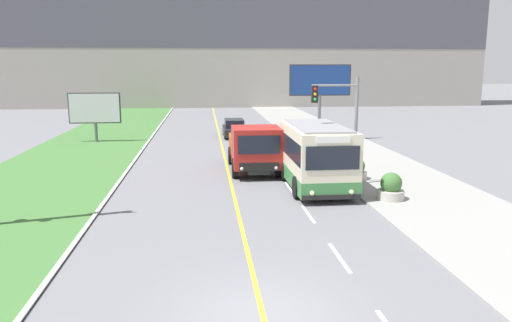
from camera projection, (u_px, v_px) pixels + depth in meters
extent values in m
plane|color=slate|center=(262.00, 312.00, 11.81)|extent=(300.00, 300.00, 0.00)
cube|color=gold|center=(262.00, 312.00, 11.81)|extent=(0.14, 140.00, 0.01)
cube|color=silver|center=(339.00, 257.00, 15.22)|extent=(0.12, 2.40, 0.01)
cube|color=silver|center=(308.00, 214.00, 19.71)|extent=(0.12, 2.40, 0.01)
cube|color=silver|center=(289.00, 187.00, 24.21)|extent=(0.12, 2.40, 0.01)
cube|color=silver|center=(275.00, 168.00, 28.70)|extent=(0.12, 2.40, 0.01)
cube|color=silver|center=(265.00, 154.00, 33.19)|extent=(0.12, 2.40, 0.01)
cube|color=silver|center=(258.00, 144.00, 37.69)|extent=(0.12, 2.40, 0.01)
cube|color=gray|center=(211.00, 24.00, 72.16)|extent=(80.00, 8.00, 23.59)
cube|color=#4C4C56|center=(211.00, 17.00, 68.12)|extent=(80.00, 0.04, 8.26)
cube|color=beige|center=(316.00, 155.00, 23.49)|extent=(2.57, 5.99, 2.71)
cube|color=#3D7F42|center=(316.00, 176.00, 23.68)|extent=(2.59, 6.01, 0.70)
cube|color=black|center=(316.00, 147.00, 23.42)|extent=(2.60, 5.51, 0.95)
cube|color=gray|center=(317.00, 126.00, 23.23)|extent=(2.19, 5.39, 0.08)
cube|color=black|center=(333.00, 158.00, 20.47)|extent=(2.27, 0.04, 0.99)
cube|color=black|center=(332.00, 197.00, 20.77)|extent=(2.52, 0.06, 0.20)
sphere|color=#F4EAB2|center=(312.00, 193.00, 20.64)|extent=(0.20, 0.20, 0.20)
sphere|color=#F4EAB2|center=(352.00, 192.00, 20.81)|extent=(0.20, 0.20, 0.20)
cube|color=white|center=(333.00, 140.00, 20.33)|extent=(1.42, 0.04, 0.28)
cylinder|color=black|center=(297.00, 187.00, 21.94)|extent=(0.28, 1.00, 1.00)
cylinder|color=black|center=(351.00, 186.00, 22.19)|extent=(0.28, 1.00, 1.00)
cylinder|color=black|center=(284.00, 171.00, 25.45)|extent=(0.28, 1.00, 1.00)
cylinder|color=black|center=(331.00, 170.00, 25.70)|extent=(0.28, 1.00, 1.00)
cube|color=black|center=(253.00, 161.00, 28.32)|extent=(1.12, 6.52, 0.20)
cube|color=#AD231E|center=(256.00, 147.00, 26.19)|extent=(2.49, 2.58, 2.07)
cube|color=black|center=(259.00, 145.00, 24.85)|extent=(2.12, 0.04, 0.93)
cube|color=black|center=(259.00, 167.00, 25.05)|extent=(1.99, 0.06, 0.44)
sphere|color=silver|center=(242.00, 169.00, 24.96)|extent=(0.18, 0.18, 0.18)
sphere|color=silver|center=(276.00, 168.00, 25.14)|extent=(0.18, 0.18, 0.18)
cube|color=#994C19|center=(250.00, 154.00, 29.68)|extent=(2.36, 3.69, 0.12)
cube|color=#994C19|center=(231.00, 146.00, 29.47)|extent=(0.12, 3.69, 1.14)
cube|color=#994C19|center=(269.00, 145.00, 29.70)|extent=(0.12, 3.69, 1.14)
cube|color=#994C19|center=(253.00, 151.00, 27.84)|extent=(2.36, 0.12, 1.14)
cube|color=#994C19|center=(248.00, 141.00, 31.32)|extent=(2.36, 0.12, 1.14)
cube|color=#994C19|center=(253.00, 138.00, 27.71)|extent=(2.36, 0.12, 0.24)
cylinder|color=black|center=(235.00, 168.00, 26.01)|extent=(0.30, 1.04, 1.04)
cylinder|color=black|center=(278.00, 167.00, 26.25)|extent=(0.30, 1.04, 1.04)
cylinder|color=black|center=(231.00, 155.00, 29.75)|extent=(0.30, 1.04, 1.04)
cylinder|color=black|center=(269.00, 155.00, 29.99)|extent=(0.30, 1.04, 1.04)
cube|color=black|center=(234.00, 131.00, 41.34)|extent=(1.80, 4.30, 0.61)
cube|color=black|center=(234.00, 123.00, 41.33)|extent=(1.53, 2.37, 0.65)
cylinder|color=black|center=(225.00, 135.00, 40.03)|extent=(0.18, 0.62, 0.62)
cylinder|color=black|center=(245.00, 135.00, 40.19)|extent=(0.18, 0.62, 0.62)
cylinder|color=black|center=(224.00, 131.00, 42.55)|extent=(0.18, 0.62, 0.62)
cylinder|color=black|center=(243.00, 131.00, 42.72)|extent=(0.18, 0.62, 0.62)
cylinder|color=slate|center=(356.00, 132.00, 23.97)|extent=(0.16, 0.16, 5.26)
cylinder|color=slate|center=(335.00, 85.00, 23.44)|extent=(2.20, 0.10, 0.10)
cube|color=black|center=(315.00, 94.00, 23.42)|extent=(0.28, 0.24, 0.80)
sphere|color=red|center=(315.00, 89.00, 23.25)|extent=(0.14, 0.14, 0.14)
sphere|color=orange|center=(315.00, 94.00, 23.29)|extent=(0.14, 0.14, 0.14)
sphere|color=green|center=(315.00, 99.00, 23.34)|extent=(0.14, 0.14, 0.14)
cylinder|color=#59595B|center=(319.00, 118.00, 39.15)|extent=(0.24, 0.24, 3.59)
cube|color=#333333|center=(320.00, 80.00, 38.61)|extent=(4.82, 0.20, 2.40)
cube|color=navy|center=(320.00, 80.00, 38.50)|extent=(4.66, 0.02, 2.24)
cylinder|color=#59595B|center=(96.00, 132.00, 38.39)|extent=(0.24, 0.24, 1.54)
cube|color=#333333|center=(95.00, 108.00, 38.04)|extent=(3.88, 0.20, 2.33)
cube|color=silver|center=(94.00, 108.00, 37.94)|extent=(3.72, 0.02, 2.17)
cylinder|color=#B7B2A8|center=(391.00, 195.00, 21.56)|extent=(1.15, 1.15, 0.40)
sphere|color=#3D6B33|center=(391.00, 183.00, 21.47)|extent=(0.92, 0.92, 0.92)
cylinder|color=#B7B2A8|center=(356.00, 175.00, 25.49)|extent=(1.07, 1.07, 0.37)
sphere|color=#3D6B33|center=(356.00, 166.00, 25.40)|extent=(0.86, 0.86, 0.86)
cylinder|color=#B7B2A8|center=(336.00, 161.00, 29.45)|extent=(1.19, 1.19, 0.37)
sphere|color=#3D6B33|center=(336.00, 152.00, 29.36)|extent=(0.95, 0.95, 0.95)
cylinder|color=#B7B2A8|center=(323.00, 149.00, 33.43)|extent=(1.06, 1.06, 0.38)
sphere|color=#3D6B33|center=(323.00, 142.00, 33.34)|extent=(0.84, 0.84, 0.84)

